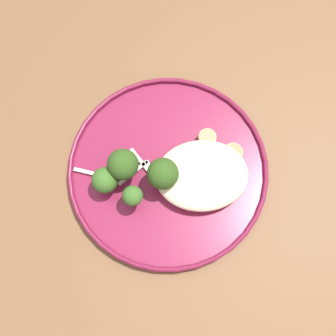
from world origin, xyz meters
The scene contains 19 objects.
ground centered at (0.00, 0.00, 0.00)m, with size 6.00×6.00×0.00m, color #2D2B28.
wooden_dining_table centered at (0.00, 0.00, 0.66)m, with size 1.40×1.00×0.74m.
dinner_plate centered at (0.01, -0.02, 0.75)m, with size 0.29×0.29×0.02m.
noodle_bed centered at (-0.04, 0.00, 0.77)m, with size 0.13×0.10×0.04m.
seared_scallop_tilted_round centered at (-0.04, 0.01, 0.76)m, with size 0.03×0.03×0.01m.
seared_scallop_large_seared centered at (0.01, -0.01, 0.76)m, with size 0.03×0.03×0.02m.
seared_scallop_right_edge centered at (-0.03, -0.01, 0.76)m, with size 0.02×0.02×0.02m.
seared_scallop_half_hidden centered at (-0.06, -0.03, 0.76)m, with size 0.04×0.04×0.01m.
seared_scallop_center_golden centered at (-0.01, 0.00, 0.76)m, with size 0.03×0.03×0.02m.
seared_scallop_on_noodles centered at (-0.09, -0.03, 0.76)m, with size 0.03×0.03×0.01m.
seared_scallop_rear_pale centered at (-0.05, -0.06, 0.76)m, with size 0.03×0.03×0.02m.
broccoli_floret_near_rim centered at (0.07, -0.02, 0.79)m, with size 0.04×0.04×0.07m.
broccoli_floret_right_tilted centered at (0.01, 0.00, 0.79)m, with size 0.04×0.04×0.06m.
broccoli_floret_front_edge centered at (0.06, 0.03, 0.78)m, with size 0.03×0.03×0.05m.
broccoli_floret_split_head centered at (0.09, 0.00, 0.78)m, with size 0.04×0.04×0.05m.
onion_sliver_pale_crescent centered at (0.06, -0.01, 0.75)m, with size 0.05×0.01×0.00m, color silver.
onion_sliver_long_sliver centered at (0.04, -0.03, 0.75)m, with size 0.05×0.01×0.00m, color silver.
onion_sliver_short_strip centered at (0.03, -0.01, 0.75)m, with size 0.04×0.01×0.00m, color silver.
onion_sliver_curled_piece centered at (0.12, -0.02, 0.75)m, with size 0.05×0.01×0.00m, color silver.
Camera 1 is at (0.02, 0.15, 1.36)m, focal length 46.85 mm.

